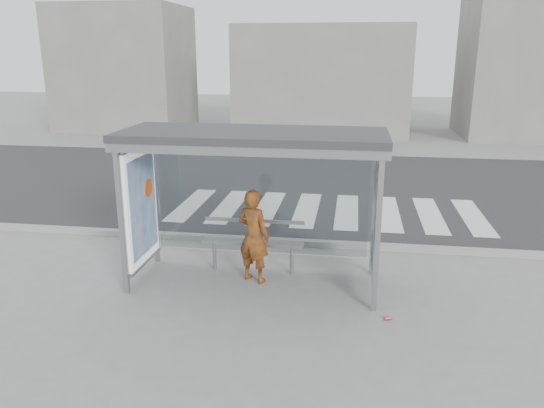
{
  "coord_description": "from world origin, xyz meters",
  "views": [
    {
      "loc": [
        1.58,
        -8.23,
        3.84
      ],
      "look_at": [
        0.28,
        0.2,
        1.37
      ],
      "focal_mm": 35.0,
      "sensor_mm": 36.0,
      "label": 1
    }
  ],
  "objects": [
    {
      "name": "building_center",
      "position": [
        0.0,
        18.0,
        2.5
      ],
      "size": [
        8.0,
        5.0,
        5.0
      ],
      "primitive_type": "cube",
      "color": "slate",
      "rests_on": "ground"
    },
    {
      "name": "bus_shelter",
      "position": [
        -0.37,
        0.06,
        1.98
      ],
      "size": [
        4.25,
        1.65,
        2.62
      ],
      "color": "gray",
      "rests_on": "ground"
    },
    {
      "name": "building_left",
      "position": [
        -10.0,
        18.0,
        3.0
      ],
      "size": [
        6.0,
        5.0,
        6.0
      ],
      "primitive_type": "cube",
      "color": "slate",
      "rests_on": "ground"
    },
    {
      "name": "road",
      "position": [
        0.0,
        7.0,
        0.0
      ],
      "size": [
        30.0,
        10.0,
        0.01
      ],
      "primitive_type": "cube",
      "color": "#262628",
      "rests_on": "ground"
    },
    {
      "name": "building_right",
      "position": [
        9.0,
        18.0,
        3.5
      ],
      "size": [
        5.0,
        5.0,
        7.0
      ],
      "primitive_type": "cube",
      "color": "slate",
      "rests_on": "ground"
    },
    {
      "name": "soda_can",
      "position": [
        2.2,
        -0.99,
        0.03
      ],
      "size": [
        0.12,
        0.1,
        0.06
      ],
      "primitive_type": "cylinder",
      "rotation": [
        0.0,
        1.57,
        0.42
      ],
      "color": "#DD4153",
      "rests_on": "ground"
    },
    {
      "name": "person",
      "position": [
        -0.02,
        0.11,
        0.82
      ],
      "size": [
        0.7,
        0.6,
        1.63
      ],
      "primitive_type": "imported",
      "rotation": [
        0.0,
        0.0,
        2.73
      ],
      "color": "#BF5D12",
      "rests_on": "ground"
    },
    {
      "name": "curb",
      "position": [
        0.0,
        1.95,
        0.06
      ],
      "size": [
        30.0,
        0.18,
        0.12
      ],
      "primitive_type": "cube",
      "color": "gray",
      "rests_on": "ground"
    },
    {
      "name": "bench",
      "position": [
        -0.11,
        0.5,
        0.56
      ],
      "size": [
        1.81,
        0.32,
        0.94
      ],
      "color": "slate",
      "rests_on": "ground"
    },
    {
      "name": "ground",
      "position": [
        0.0,
        0.0,
        0.0
      ],
      "size": [
        80.0,
        80.0,
        0.0
      ],
      "primitive_type": "plane",
      "color": "gray",
      "rests_on": "ground"
    },
    {
      "name": "crosswalk",
      "position": [
        1.0,
        4.5,
        0.0
      ],
      "size": [
        7.55,
        3.0,
        0.0
      ],
      "color": "silver",
      "rests_on": "ground"
    }
  ]
}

